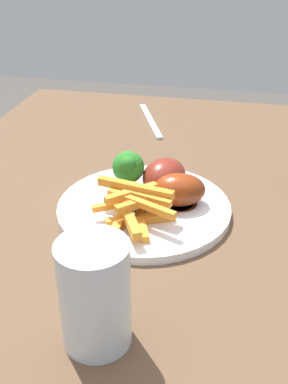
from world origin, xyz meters
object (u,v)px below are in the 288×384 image
object	(u,v)px
chicken_drumstick_extra	(177,190)
water_glass	(95,295)
fork	(150,121)
chicken_drumstick_near	(174,190)
chicken_drumstick_far	(163,178)
dining_table	(116,291)
dinner_plate	(144,208)
carrot_fries_pile	(135,208)
broccoli_floret_front	(128,168)

from	to	relation	value
chicken_drumstick_extra	water_glass	bearing A→B (deg)	170.61
chicken_drumstick_extra	fork	world-z (taller)	chicken_drumstick_extra
chicken_drumstick_near	chicken_drumstick_extra	size ratio (longest dim) A/B	0.98
chicken_drumstick_near	chicken_drumstick_far	xyz separation A→B (m)	(0.03, 0.02, 0.00)
dining_table	water_glass	distance (m)	0.27
dining_table	chicken_drumstick_far	xyz separation A→B (m)	(0.08, -0.05, 0.16)
dinner_plate	dining_table	bearing A→B (deg)	140.18
carrot_fries_pile	chicken_drumstick_near	bearing A→B (deg)	-40.96
dining_table	broccoli_floret_front	world-z (taller)	broccoli_floret_front
chicken_drumstick_near	water_glass	size ratio (longest dim) A/B	1.06
broccoli_floret_front	water_glass	world-z (taller)	water_glass
dining_table	chicken_drumstick_extra	xyz separation A→B (m)	(0.05, -0.08, 0.15)
broccoli_floret_front	chicken_drumstick_extra	distance (m)	0.08
broccoli_floret_front	chicken_drumstick_near	bearing A→B (deg)	-102.73
dinner_plate	chicken_drumstick_near	world-z (taller)	chicken_drumstick_near
dinner_plate	fork	size ratio (longest dim) A/B	1.28
chicken_drumstick_near	dining_table	bearing A→B (deg)	124.27
chicken_drumstick_near	water_glass	distance (m)	0.25
chicken_drumstick_extra	water_glass	world-z (taller)	water_glass
chicken_drumstick_near	chicken_drumstick_extra	distance (m)	0.00
dinner_plate	broccoli_floret_front	bearing A→B (deg)	48.08
dinner_plate	water_glass	xyz separation A→B (m)	(-0.24, -0.00, 0.05)
chicken_drumstick_far	carrot_fries_pile	bearing A→B (deg)	163.47
chicken_drumstick_near	fork	world-z (taller)	chicken_drumstick_near
chicken_drumstick_extra	dinner_plate	bearing A→B (deg)	105.94
chicken_drumstick_near	broccoli_floret_front	bearing A→B (deg)	77.27
dinner_plate	water_glass	size ratio (longest dim) A/B	2.17
dinner_plate	broccoli_floret_front	xyz separation A→B (m)	(0.03, 0.03, 0.05)
carrot_fries_pile	fork	bearing A→B (deg)	8.25
dinner_plate	fork	bearing A→B (deg)	9.69
carrot_fries_pile	fork	distance (m)	0.39
broccoli_floret_front	water_glass	size ratio (longest dim) A/B	0.58
dinner_plate	carrot_fries_pile	distance (m)	0.05
chicken_drumstick_far	chicken_drumstick_extra	distance (m)	0.03
chicken_drumstick_extra	chicken_drumstick_far	bearing A→B (deg)	46.55
chicken_drumstick_near	dinner_plate	bearing A→B (deg)	103.85
chicken_drumstick_far	chicken_drumstick_extra	bearing A→B (deg)	-133.45
chicken_drumstick_extra	dining_table	bearing A→B (deg)	124.34
broccoli_floret_front	chicken_drumstick_far	distance (m)	0.05
dining_table	broccoli_floret_front	xyz separation A→B (m)	(0.07, -0.01, 0.17)
broccoli_floret_front	water_glass	xyz separation A→B (m)	(-0.26, -0.03, 0.00)
dining_table	water_glass	xyz separation A→B (m)	(-0.20, -0.04, 0.18)
dinner_plate	water_glass	bearing A→B (deg)	-179.21
dining_table	fork	bearing A→B (deg)	3.61
chicken_drumstick_near	chicken_drumstick_extra	xyz separation A→B (m)	(0.00, -0.00, -0.00)
fork	water_glass	size ratio (longest dim) A/B	1.69
dining_table	chicken_drumstick_extra	bearing A→B (deg)	-55.66
dining_table	water_glass	size ratio (longest dim) A/B	9.74
carrot_fries_pile	chicken_drumstick_extra	size ratio (longest dim) A/B	1.00
chicken_drumstick_near	chicken_drumstick_extra	bearing A→B (deg)	-54.31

